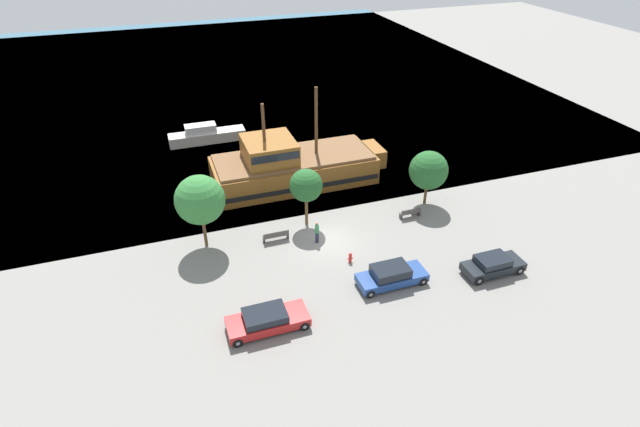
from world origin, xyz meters
The scene contains 14 objects.
ground_plane centered at (0.00, 0.00, 0.00)m, with size 160.00×160.00×0.00m, color gray.
water_surface centered at (0.00, 44.00, 0.00)m, with size 80.00×80.00×0.00m, color #38667F.
pirate_ship centered at (0.15, 9.70, 1.63)m, with size 15.72×5.80×8.65m.
moored_boat_dockside centered at (-5.97, 21.26, 0.75)m, with size 7.95×1.80×1.98m.
parked_car_curb_front centered at (-6.47, -7.39, 0.66)m, with size 4.93×2.01×1.30m.
parked_car_curb_mid centered at (9.52, -7.37, 0.68)m, with size 4.28×1.82×1.34m.
parked_car_curb_rear centered at (2.40, -6.12, 0.69)m, with size 4.71×1.89×1.41m.
fire_hydrant centered at (0.69, -3.03, 0.41)m, with size 0.42×0.25×0.76m.
bench_promenade_east centered at (-3.64, 1.25, 0.45)m, with size 1.98×0.45×0.85m.
bench_promenade_west centered at (7.53, 0.83, 0.44)m, with size 1.76×0.45×0.85m.
pedestrian_walking_near centered at (-0.76, 0.04, 0.92)m, with size 0.32×0.32×1.81m.
tree_row_east centered at (-8.73, 2.37, 3.97)m, with size 3.59×3.59×5.77m.
tree_row_mideast centered at (-0.74, 2.67, 3.50)m, with size 2.55×2.55×4.80m.
tree_row_midwest centered at (9.70, 2.36, 3.18)m, with size 3.20×3.20×4.79m.
Camera 1 is at (-10.60, -29.03, 22.12)m, focal length 28.00 mm.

